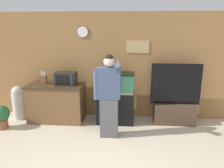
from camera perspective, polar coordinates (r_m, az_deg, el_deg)
wall_back_paneled at (r=5.43m, az=0.68°, el=4.69°), size 10.00×0.08×2.60m
counter_island at (r=5.52m, az=-14.27°, el=-4.69°), size 1.35×0.68×0.91m
microwave at (r=5.31m, az=-11.93°, el=1.48°), size 0.49×0.33×0.30m
knife_block at (r=5.53m, az=-17.45°, el=1.24°), size 0.15×0.09×0.31m
aquarium_on_stand at (r=5.16m, az=0.87°, el=-3.71°), size 0.87×0.42×1.23m
tv_on_stand at (r=5.41m, az=15.98°, el=-5.62°), size 1.15×0.40×1.44m
person_standing at (r=4.42m, az=-0.91°, el=-2.97°), size 0.55×0.41×1.74m
potted_plant at (r=5.55m, az=-26.89°, el=-7.36°), size 0.36×0.36×0.55m
trash_bin at (r=5.94m, az=-23.18°, el=-4.29°), size 0.32×0.32×0.84m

